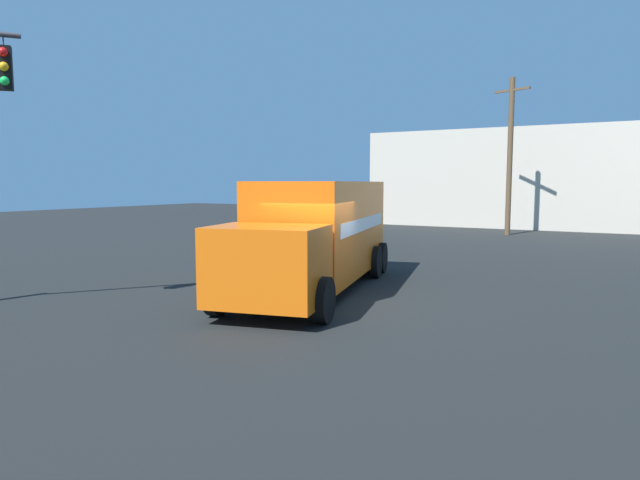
{
  "coord_description": "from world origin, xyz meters",
  "views": [
    {
      "loc": [
        6.47,
        -11.88,
        2.97
      ],
      "look_at": [
        -0.99,
        1.19,
        1.42
      ],
      "focal_mm": 31.32,
      "sensor_mm": 36.0,
      "label": 1
    }
  ],
  "objects": [
    {
      "name": "delivery_truck",
      "position": [
        -1.27,
        1.47,
        1.56
      ],
      "size": [
        4.56,
        8.88,
        3.0
      ],
      "color": "orange",
      "rests_on": "ground"
    },
    {
      "name": "building_backdrop",
      "position": [
        1.53,
        28.01,
        3.25
      ],
      "size": [
        23.96,
        6.0,
        6.49
      ],
      "primitive_type": "cube",
      "color": "beige",
      "rests_on": "ground"
    },
    {
      "name": "ground_plane",
      "position": [
        0.0,
        0.0,
        0.0
      ],
      "size": [
        100.0,
        100.0,
        0.0
      ],
      "primitive_type": "plane",
      "color": "black"
    },
    {
      "name": "utility_pole",
      "position": [
        0.05,
        20.93,
        4.54
      ],
      "size": [
        2.08,
        0.94,
        8.8
      ],
      "color": "brown",
      "rests_on": "ground"
    }
  ]
}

